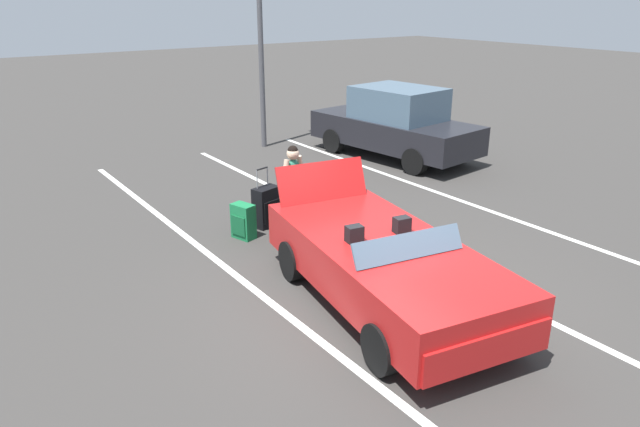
{
  "coord_description": "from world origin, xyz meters",
  "views": [
    {
      "loc": [
        5.22,
        -4.8,
        4.0
      ],
      "look_at": [
        -1.79,
        0.21,
        0.75
      ],
      "focal_mm": 32.7,
      "sensor_mm": 36.0,
      "label": 1
    }
  ],
  "objects_px": {
    "parked_sedan_near": "(395,124)",
    "parking_lamp_post": "(260,14)",
    "convertible_car": "(393,272)",
    "suitcase_medium_bright": "(243,221)",
    "suitcase_large_black": "(266,207)",
    "suitcase_small_carryon": "(305,206)",
    "duffel_bag": "(277,201)",
    "traveler_person": "(293,187)"
  },
  "relations": [
    {
      "from": "parking_lamp_post",
      "to": "traveler_person",
      "type": "bearing_deg",
      "value": -25.93
    },
    {
      "from": "convertible_car",
      "to": "duffel_bag",
      "type": "xyz_separation_m",
      "value": [
        -4.32,
        0.86,
        -0.43
      ]
    },
    {
      "from": "suitcase_medium_bright",
      "to": "parking_lamp_post",
      "type": "bearing_deg",
      "value": -140.34
    },
    {
      "from": "suitcase_large_black",
      "to": "suitcase_small_carryon",
      "type": "relative_size",
      "value": 1.23
    },
    {
      "from": "parked_sedan_near",
      "to": "duffel_bag",
      "type": "bearing_deg",
      "value": 102.73
    },
    {
      "from": "duffel_bag",
      "to": "parking_lamp_post",
      "type": "bearing_deg",
      "value": 152.38
    },
    {
      "from": "suitcase_small_carryon",
      "to": "duffel_bag",
      "type": "height_order",
      "value": "suitcase_small_carryon"
    },
    {
      "from": "suitcase_medium_bright",
      "to": "traveler_person",
      "type": "relative_size",
      "value": 0.38
    },
    {
      "from": "suitcase_large_black",
      "to": "duffel_bag",
      "type": "xyz_separation_m",
      "value": [
        -0.67,
        0.63,
        -0.21
      ]
    },
    {
      "from": "duffel_bag",
      "to": "traveler_person",
      "type": "xyz_separation_m",
      "value": [
        1.42,
        -0.52,
        0.77
      ]
    },
    {
      "from": "suitcase_medium_bright",
      "to": "suitcase_small_carryon",
      "type": "xyz_separation_m",
      "value": [
        -0.15,
        1.4,
        -0.05
      ]
    },
    {
      "from": "convertible_car",
      "to": "suitcase_large_black",
      "type": "height_order",
      "value": "convertible_car"
    },
    {
      "from": "suitcase_medium_bright",
      "to": "traveler_person",
      "type": "bearing_deg",
      "value": 128.88
    },
    {
      "from": "suitcase_medium_bright",
      "to": "parked_sedan_near",
      "type": "xyz_separation_m",
      "value": [
        -2.5,
        5.8,
        0.58
      ]
    },
    {
      "from": "convertible_car",
      "to": "parked_sedan_near",
      "type": "height_order",
      "value": "parked_sedan_near"
    },
    {
      "from": "parked_sedan_near",
      "to": "suitcase_small_carryon",
      "type": "bearing_deg",
      "value": 111.74
    },
    {
      "from": "suitcase_medium_bright",
      "to": "parking_lamp_post",
      "type": "distance_m",
      "value": 7.31
    },
    {
      "from": "parked_sedan_near",
      "to": "traveler_person",
      "type": "bearing_deg",
      "value": 114.21
    },
    {
      "from": "convertible_car",
      "to": "suitcase_medium_bright",
      "type": "relative_size",
      "value": 7.07
    },
    {
      "from": "duffel_bag",
      "to": "traveler_person",
      "type": "bearing_deg",
      "value": -20.15
    },
    {
      "from": "convertible_car",
      "to": "parking_lamp_post",
      "type": "xyz_separation_m",
      "value": [
        -8.88,
        3.25,
        2.92
      ]
    },
    {
      "from": "suitcase_large_black",
      "to": "parked_sedan_near",
      "type": "distance_m",
      "value": 5.67
    },
    {
      "from": "convertible_car",
      "to": "duffel_bag",
      "type": "relative_size",
      "value": 6.66
    },
    {
      "from": "duffel_bag",
      "to": "parking_lamp_post",
      "type": "relative_size",
      "value": 0.11
    },
    {
      "from": "convertible_car",
      "to": "parked_sedan_near",
      "type": "distance_m",
      "value": 8.01
    },
    {
      "from": "suitcase_large_black",
      "to": "traveler_person",
      "type": "height_order",
      "value": "traveler_person"
    },
    {
      "from": "suitcase_small_carryon",
      "to": "parked_sedan_near",
      "type": "height_order",
      "value": "parked_sedan_near"
    },
    {
      "from": "suitcase_small_carryon",
      "to": "parked_sedan_near",
      "type": "xyz_separation_m",
      "value": [
        -2.34,
        4.4,
        0.63
      ]
    },
    {
      "from": "convertible_car",
      "to": "suitcase_small_carryon",
      "type": "xyz_separation_m",
      "value": [
        -3.55,
        1.02,
        -0.34
      ]
    },
    {
      "from": "duffel_bag",
      "to": "parking_lamp_post",
      "type": "xyz_separation_m",
      "value": [
        -4.55,
        2.38,
        3.35
      ]
    },
    {
      "from": "traveler_person",
      "to": "parking_lamp_post",
      "type": "xyz_separation_m",
      "value": [
        -5.97,
        2.9,
        2.58
      ]
    },
    {
      "from": "parking_lamp_post",
      "to": "parked_sedan_near",
      "type": "bearing_deg",
      "value": 36.07
    },
    {
      "from": "suitcase_large_black",
      "to": "parked_sedan_near",
      "type": "relative_size",
      "value": 0.23
    },
    {
      "from": "parked_sedan_near",
      "to": "parking_lamp_post",
      "type": "height_order",
      "value": "parking_lamp_post"
    },
    {
      "from": "parking_lamp_post",
      "to": "duffel_bag",
      "type": "bearing_deg",
      "value": -27.62
    },
    {
      "from": "convertible_car",
      "to": "parked_sedan_near",
      "type": "relative_size",
      "value": 0.94
    },
    {
      "from": "suitcase_large_black",
      "to": "duffel_bag",
      "type": "distance_m",
      "value": 0.94
    },
    {
      "from": "traveler_person",
      "to": "parking_lamp_post",
      "type": "height_order",
      "value": "parking_lamp_post"
    },
    {
      "from": "suitcase_small_carryon",
      "to": "traveler_person",
      "type": "height_order",
      "value": "traveler_person"
    },
    {
      "from": "duffel_bag",
      "to": "parked_sedan_near",
      "type": "relative_size",
      "value": 0.14
    },
    {
      "from": "convertible_car",
      "to": "suitcase_large_black",
      "type": "relative_size",
      "value": 4.01
    },
    {
      "from": "suitcase_large_black",
      "to": "parking_lamp_post",
      "type": "bearing_deg",
      "value": 135.25
    }
  ]
}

